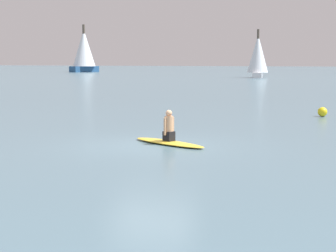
# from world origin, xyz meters

# --- Properties ---
(ground_plane) EXTENTS (400.00, 400.00, 0.00)m
(ground_plane) POSITION_xyz_m (0.00, 0.00, 0.00)
(ground_plane) COLOR slate
(surfboard) EXTENTS (2.81, 1.89, 0.11)m
(surfboard) POSITION_xyz_m (0.37, 0.46, 0.05)
(surfboard) COLOR gold
(surfboard) RESTS_ON ground
(person_paddler) EXTENTS (0.38, 0.39, 0.92)m
(person_paddler) POSITION_xyz_m (0.37, 0.46, 0.52)
(person_paddler) COLOR black
(person_paddler) RESTS_ON surfboard
(sailboat_near_left) EXTENTS (3.18, 4.19, 6.64)m
(sailboat_near_left) POSITION_xyz_m (-8.61, 64.27, 3.10)
(sailboat_near_left) COLOR silver
(sailboat_near_left) RESTS_ON ground
(sailboat_near_right) EXTENTS (5.76, 6.70, 9.46)m
(sailboat_near_right) POSITION_xyz_m (-48.29, 89.59, 4.45)
(sailboat_near_right) COLOR navy
(sailboat_near_right) RESTS_ON ground
(buoy_marker) EXTENTS (0.42, 0.42, 0.42)m
(buoy_marker) POSITION_xyz_m (4.05, 10.65, 0.21)
(buoy_marker) COLOR yellow
(buoy_marker) RESTS_ON ground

